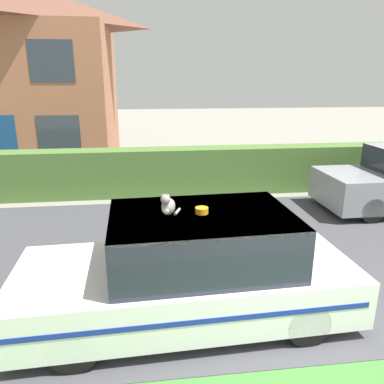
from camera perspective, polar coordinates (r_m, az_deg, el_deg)
The scene contains 5 objects.
road_strip at distance 7.53m, azimuth 7.81°, elevation -8.65°, with size 28.00×6.33×0.01m, color #424247.
garden_hedge at distance 10.82m, azimuth -4.34°, elevation 3.12°, with size 13.76×0.78×1.33m, color #4C7233.
police_car at distance 5.23m, azimuth -0.14°, elevation -11.70°, with size 4.62×1.99×1.61m.
cat at distance 4.59m, azimuth -3.70°, elevation -2.07°, with size 0.29×0.30×0.31m.
house_left at distance 16.57m, azimuth -25.02°, elevation 16.12°, with size 7.39×6.01×6.77m.
Camera 1 is at (-1.83, -2.65, 3.23)m, focal length 35.00 mm.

